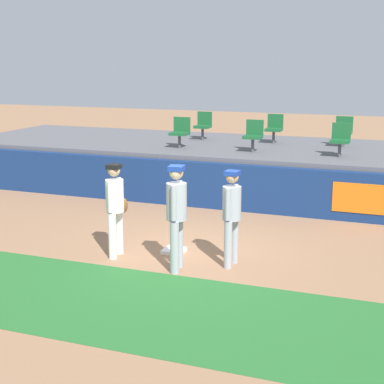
{
  "coord_description": "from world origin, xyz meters",
  "views": [
    {
      "loc": [
        3.91,
        -10.04,
        3.7
      ],
      "look_at": [
        -0.25,
        1.05,
        1.0
      ],
      "focal_mm": 55.14,
      "sensor_mm": 36.0,
      "label": 1
    }
  ],
  "objects_px": {
    "player_coach_visitor": "(177,210)",
    "seat_front_left": "(180,131)",
    "player_runner_visitor": "(232,211)",
    "seat_back_left": "(203,124)",
    "player_fielder_home": "(115,204)",
    "seat_back_center": "(274,127)",
    "first_base": "(174,251)",
    "seat_front_right": "(341,138)",
    "seat_front_center": "(254,134)",
    "seat_back_right": "(344,130)"
  },
  "relations": [
    {
      "from": "seat_back_left",
      "to": "seat_back_center",
      "type": "relative_size",
      "value": 1.0
    },
    {
      "from": "seat_front_center",
      "to": "seat_back_center",
      "type": "height_order",
      "value": "same"
    },
    {
      "from": "player_coach_visitor",
      "to": "seat_back_center",
      "type": "relative_size",
      "value": 2.25
    },
    {
      "from": "first_base",
      "to": "seat_front_left",
      "type": "distance_m",
      "value": 5.62
    },
    {
      "from": "first_base",
      "to": "seat_back_center",
      "type": "height_order",
      "value": "seat_back_center"
    },
    {
      "from": "first_base",
      "to": "seat_back_left",
      "type": "xyz_separation_m",
      "value": [
        -1.81,
        6.83,
        1.69
      ]
    },
    {
      "from": "player_fielder_home",
      "to": "player_runner_visitor",
      "type": "distance_m",
      "value": 2.22
    },
    {
      "from": "seat_front_center",
      "to": "seat_back_center",
      "type": "xyz_separation_m",
      "value": [
        0.15,
        1.8,
        -0.0
      ]
    },
    {
      "from": "player_fielder_home",
      "to": "seat_front_right",
      "type": "bearing_deg",
      "value": 144.09
    },
    {
      "from": "player_runner_visitor",
      "to": "seat_front_center",
      "type": "relative_size",
      "value": 2.1
    },
    {
      "from": "first_base",
      "to": "player_fielder_home",
      "type": "bearing_deg",
      "value": -150.18
    },
    {
      "from": "seat_back_left",
      "to": "seat_back_center",
      "type": "xyz_separation_m",
      "value": [
        2.2,
        0.0,
        0.0
      ]
    },
    {
      "from": "seat_back_left",
      "to": "first_base",
      "type": "bearing_deg",
      "value": -75.13
    },
    {
      "from": "seat_back_center",
      "to": "seat_back_right",
      "type": "bearing_deg",
      "value": 0.0
    },
    {
      "from": "player_coach_visitor",
      "to": "seat_front_left",
      "type": "height_order",
      "value": "seat_front_left"
    },
    {
      "from": "first_base",
      "to": "seat_front_right",
      "type": "height_order",
      "value": "seat_front_right"
    },
    {
      "from": "seat_front_center",
      "to": "player_coach_visitor",
      "type": "bearing_deg",
      "value": -88.31
    },
    {
      "from": "player_coach_visitor",
      "to": "seat_front_center",
      "type": "relative_size",
      "value": 2.25
    },
    {
      "from": "seat_back_left",
      "to": "seat_front_left",
      "type": "relative_size",
      "value": 1.0
    },
    {
      "from": "first_base",
      "to": "seat_front_left",
      "type": "xyz_separation_m",
      "value": [
        -1.85,
        5.03,
        1.69
      ]
    },
    {
      "from": "seat_front_right",
      "to": "seat_back_center",
      "type": "bearing_deg",
      "value": 139.42
    },
    {
      "from": "player_coach_visitor",
      "to": "seat_back_right",
      "type": "xyz_separation_m",
      "value": [
        1.95,
        7.68,
        0.64
      ]
    },
    {
      "from": "player_fielder_home",
      "to": "seat_back_right",
      "type": "relative_size",
      "value": 2.12
    },
    {
      "from": "player_coach_visitor",
      "to": "seat_front_center",
      "type": "bearing_deg",
      "value": 172.89
    },
    {
      "from": "seat_back_left",
      "to": "seat_back_right",
      "type": "bearing_deg",
      "value": 0.0
    },
    {
      "from": "player_coach_visitor",
      "to": "seat_back_left",
      "type": "bearing_deg",
      "value": -172.68
    },
    {
      "from": "seat_front_center",
      "to": "seat_back_right",
      "type": "distance_m",
      "value": 2.78
    },
    {
      "from": "player_fielder_home",
      "to": "player_coach_visitor",
      "type": "height_order",
      "value": "player_coach_visitor"
    },
    {
      "from": "seat_back_left",
      "to": "seat_back_center",
      "type": "bearing_deg",
      "value": 0.0
    },
    {
      "from": "first_base",
      "to": "seat_front_center",
      "type": "distance_m",
      "value": 5.31
    },
    {
      "from": "seat_back_left",
      "to": "seat_front_left",
      "type": "height_order",
      "value": "same"
    },
    {
      "from": "seat_back_right",
      "to": "seat_front_left",
      "type": "height_order",
      "value": "same"
    },
    {
      "from": "seat_front_right",
      "to": "player_fielder_home",
      "type": "bearing_deg",
      "value": -121.68
    },
    {
      "from": "seat_front_left",
      "to": "seat_front_right",
      "type": "bearing_deg",
      "value": -0.0
    },
    {
      "from": "player_runner_visitor",
      "to": "player_coach_visitor",
      "type": "relative_size",
      "value": 0.93
    },
    {
      "from": "player_fielder_home",
      "to": "player_coach_visitor",
      "type": "distance_m",
      "value": 1.4
    },
    {
      "from": "player_fielder_home",
      "to": "player_runner_visitor",
      "type": "height_order",
      "value": "player_fielder_home"
    },
    {
      "from": "player_fielder_home",
      "to": "seat_back_left",
      "type": "bearing_deg",
      "value": -177.62
    },
    {
      "from": "player_coach_visitor",
      "to": "seat_front_center",
      "type": "height_order",
      "value": "seat_front_center"
    },
    {
      "from": "seat_front_right",
      "to": "seat_front_center",
      "type": "distance_m",
      "value": 2.25
    },
    {
      "from": "player_runner_visitor",
      "to": "seat_back_left",
      "type": "height_order",
      "value": "seat_back_left"
    },
    {
      "from": "player_runner_visitor",
      "to": "player_fielder_home",
      "type": "bearing_deg",
      "value": -78.77
    },
    {
      "from": "seat_front_center",
      "to": "first_base",
      "type": "bearing_deg",
      "value": -92.64
    },
    {
      "from": "player_runner_visitor",
      "to": "seat_front_right",
      "type": "bearing_deg",
      "value": 171.39
    },
    {
      "from": "seat_front_right",
      "to": "player_runner_visitor",
      "type": "bearing_deg",
      "value": -103.14
    },
    {
      "from": "player_coach_visitor",
      "to": "player_runner_visitor",
      "type": "bearing_deg",
      "value": 115.07
    },
    {
      "from": "player_fielder_home",
      "to": "seat_back_center",
      "type": "height_order",
      "value": "seat_back_center"
    },
    {
      "from": "seat_back_center",
      "to": "seat_front_left",
      "type": "relative_size",
      "value": 1.0
    },
    {
      "from": "seat_front_right",
      "to": "seat_back_center",
      "type": "xyz_separation_m",
      "value": [
        -2.1,
        1.8,
        -0.0
      ]
    },
    {
      "from": "player_coach_visitor",
      "to": "seat_back_left",
      "type": "height_order",
      "value": "seat_back_left"
    }
  ]
}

